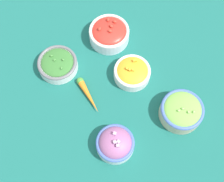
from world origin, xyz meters
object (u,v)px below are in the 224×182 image
Objects in this scene: bowl_red_onion at (115,143)px; bowl_cherry_tomatoes at (109,33)px; bowl_broccoli at (58,64)px; loose_carrot at (88,94)px; bowl_squash at (132,72)px; bowl_lettuce at (182,111)px.

bowl_cherry_tomatoes is at bearing -34.52° from bowl_red_onion.
loose_carrot is (-0.16, -0.02, -0.01)m from bowl_broccoli.
bowl_squash is 0.89× the size of loose_carrot.
bowl_cherry_tomatoes is at bearing 132.97° from loose_carrot.
bowl_lettuce is at bearing -169.99° from bowl_squash.
bowl_broccoli is 0.98× the size of bowl_lettuce.
bowl_lettuce is 0.39m from bowl_cherry_tomatoes.
bowl_cherry_tomatoes is (0.39, 0.01, -0.00)m from bowl_lettuce.
bowl_red_onion is 0.42m from bowl_cherry_tomatoes.
bowl_broccoli is at bearing -2.23° from bowl_red_onion.
bowl_squash is at bearing 169.98° from bowl_cherry_tomatoes.
bowl_red_onion is 0.27m from bowl_squash.
bowl_red_onion is 0.88× the size of bowl_broccoli.
bowl_squash is at bearing 86.70° from loose_carrot.
bowl_cherry_tomatoes is at bearing -93.43° from bowl_broccoli.
bowl_squash is 0.27m from bowl_broccoli.
bowl_red_onion reaches higher than loose_carrot.
bowl_cherry_tomatoes reaches higher than loose_carrot.
bowl_red_onion is 0.36m from bowl_broccoli.
bowl_broccoli is 0.95× the size of bowl_cherry_tomatoes.
bowl_broccoli is 0.47m from bowl_lettuce.
bowl_lettuce reaches higher than bowl_squash.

